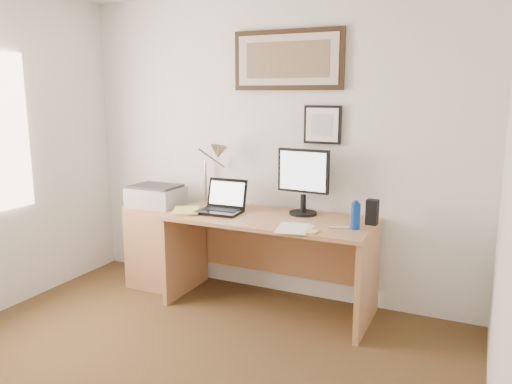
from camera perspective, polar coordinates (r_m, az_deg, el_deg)
The scene contains 17 objects.
wall_back at distance 4.17m, azimuth 1.72°, elevation 5.14°, with size 3.50×0.02×2.50m, color silver.
side_cabinet at distance 4.53m, azimuth -10.80°, elevation -6.02°, with size 0.50×0.40×0.73m, color #A36E44.
water_bottle at distance 3.58m, azimuth 11.32°, elevation -2.73°, with size 0.07×0.07×0.19m, color #0B3498.
bottle_cap at distance 3.56m, azimuth 11.38°, elevation -1.11°, with size 0.03×0.03×0.02m, color #0B3498.
speaker at distance 3.73m, azimuth 13.14°, elevation -2.26°, with size 0.08×0.07×0.19m, color black.
paper_sheet_a at distance 3.56m, azimuth 4.70°, elevation -4.14°, with size 0.19×0.27×0.00m, color white.
paper_sheet_b at distance 3.55m, azimuth 4.22°, elevation -4.14°, with size 0.22×0.31×0.00m, color white.
sticky_pad at distance 3.47m, azimuth 6.41°, elevation -4.49°, with size 0.09×0.09×0.01m, color #D8CB66.
marker_pen at distance 3.59m, azimuth 9.47°, elevation -4.03°, with size 0.02×0.02×0.14m, color white.
book at distance 4.08m, azimuth -9.41°, elevation -2.15°, with size 0.20×0.28×0.02m, color #D1D062.
desk at distance 4.01m, azimuth 2.02°, elevation -5.88°, with size 1.60×0.70×0.75m.
laptop at distance 4.03m, azimuth -3.88°, elevation -1.50°, with size 0.35×0.31×0.26m.
lcd_monitor at distance 3.90m, azimuth 5.42°, elevation 1.56°, with size 0.42×0.22×0.52m.
printer at distance 4.42m, azimuth -11.35°, elevation -0.39°, with size 0.44×0.34×0.18m.
desk_lamp at distance 4.19m, azimuth -4.46°, elevation 4.28°, with size 0.29×0.27×0.53m.
picture_large at distance 4.07m, azimuth 3.62°, elevation 14.83°, with size 0.92×0.04×0.47m.
picture_small at distance 3.97m, azimuth 7.60°, elevation 7.63°, with size 0.30×0.03×0.30m.
Camera 1 is at (1.64, -1.81, 1.70)m, focal length 35.00 mm.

